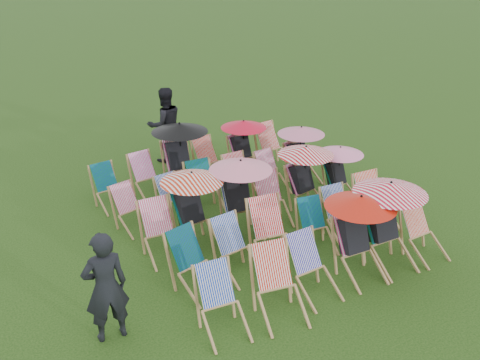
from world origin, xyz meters
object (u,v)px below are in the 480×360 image
deckchair_0 (222,304)px  person_rear (165,125)px  deckchair_5 (424,233)px  person_left (106,287)px  deckchair_29 (274,147)px

deckchair_0 → person_rear: (1.98, 6.19, 0.46)m
deckchair_5 → person_left: bearing=171.5°
deckchair_0 → deckchair_5: deckchair_0 is taller
person_rear → person_left: bearing=62.3°
deckchair_5 → deckchair_29: 4.60m
deckchair_5 → deckchair_29: deckchair_29 is taller
deckchair_29 → person_rear: person_rear is taller
person_left → person_rear: person_rear is taller
deckchair_29 → deckchair_0: bearing=-137.1°
person_left → person_rear: 6.44m
deckchair_0 → person_left: 1.60m
deckchair_0 → person_rear: size_ratio=0.50×
deckchair_0 → person_left: bearing=160.1°
deckchair_5 → person_rear: size_ratio=0.49×
deckchair_5 → deckchair_0: bearing=178.5°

